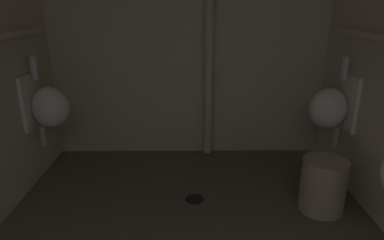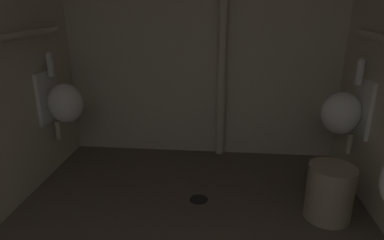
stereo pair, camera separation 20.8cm
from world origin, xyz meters
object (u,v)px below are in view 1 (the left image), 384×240
standpipe_back_wall (209,30)px  floor_drain (195,199)px  waste_bin (323,185)px  urinal_left_mid (48,106)px  urinal_right_far (330,107)px

standpipe_back_wall → floor_drain: 1.47m
waste_bin → standpipe_back_wall: bearing=129.0°
urinal_left_mid → urinal_right_far: (2.28, -0.06, 0.00)m
floor_drain → urinal_right_far: bearing=16.3°
waste_bin → urinal_left_mid: bearing=166.4°
floor_drain → waste_bin: 0.95m
urinal_right_far → standpipe_back_wall: size_ratio=0.32×
urinal_right_far → urinal_left_mid: bearing=178.6°
urinal_right_far → standpipe_back_wall: (-0.95, 0.51, 0.56)m
floor_drain → waste_bin: waste_bin is taller
standpipe_back_wall → waste_bin: (0.78, -0.96, -1.01)m
standpipe_back_wall → urinal_right_far: bearing=-28.2°
urinal_right_far → waste_bin: bearing=-111.3°
urinal_left_mid → standpipe_back_wall: size_ratio=0.32×
standpipe_back_wall → waste_bin: size_ratio=6.00×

